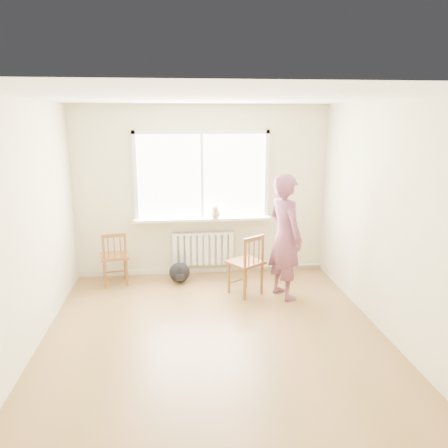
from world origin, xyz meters
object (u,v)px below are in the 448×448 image
object	(u,v)px
cat	(215,212)
backpack	(180,272)
chair_right	(248,265)
chair_left	(115,258)
person	(285,237)

from	to	relation	value
cat	backpack	distance (m)	1.09
chair_right	cat	world-z (taller)	cat
chair_left	person	distance (m)	2.58
cat	backpack	xyz separation A→B (m)	(-0.58, -0.22, -0.89)
chair_left	backpack	distance (m)	1.01
cat	chair_right	bearing A→B (deg)	-58.04
chair_left	cat	bearing A→B (deg)	176.59
chair_left	backpack	bearing A→B (deg)	168.43
chair_left	person	world-z (taller)	person
chair_right	cat	bearing A→B (deg)	-98.08
person	backpack	distance (m)	1.78
chair_left	person	bearing A→B (deg)	152.53
chair_right	backpack	bearing A→B (deg)	-64.95
person	cat	size ratio (longest dim) A/B	4.80
chair_left	cat	xyz separation A→B (m)	(1.55, 0.22, 0.62)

